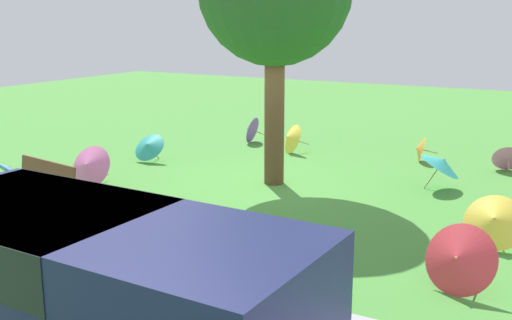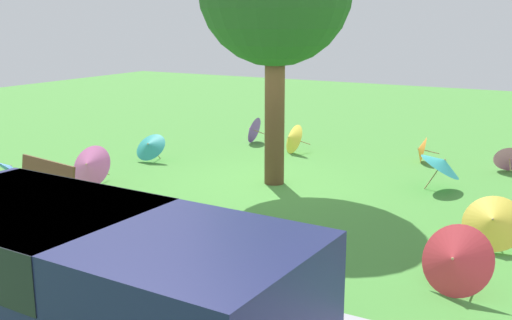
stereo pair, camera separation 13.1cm
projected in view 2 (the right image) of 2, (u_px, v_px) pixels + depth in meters
The scene contains 14 objects.
ground at pixel (268, 184), 12.97m from camera, with size 40.00×40.00×0.00m, color #478C38.
road_strip at pixel (6, 309), 7.42m from camera, with size 40.00×3.83×0.01m, color #9E9EA3.
van_dark at pixel (79, 273), 6.22m from camera, with size 4.66×2.25×1.53m.
park_bench at pixel (55, 182), 11.31m from camera, with size 1.66×0.74×0.90m.
parasol_pink_0 at pixel (89, 165), 12.69m from camera, with size 0.96×0.96×0.89m.
parasol_orange_0 at pixel (421, 149), 14.81m from camera, with size 0.63×0.67×0.64m.
parasol_yellow_0 at pixel (291, 138), 15.79m from camera, with size 0.87×0.84×0.78m.
parasol_teal_1 at pixel (442, 163), 12.40m from camera, with size 1.05×1.07×0.85m.
parasol_pink_1 at pixel (509, 157), 13.93m from camera, with size 0.78×0.69×0.67m.
parasol_yellow_1 at pixel (493, 221), 9.22m from camera, with size 0.93×0.90×0.85m.
parasol_blue_0 at pixel (10, 168), 13.02m from camera, with size 0.70×0.64×0.56m.
parasol_red_0 at pixel (455, 260), 7.75m from camera, with size 1.03×0.97×0.92m.
parasol_teal_2 at pixel (149, 146), 14.86m from camera, with size 0.77×0.73×0.72m.
parasol_purple_1 at pixel (252, 129), 17.13m from camera, with size 0.75×0.75×0.74m.
Camera 2 is at (-5.98, 11.01, 3.43)m, focal length 43.57 mm.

